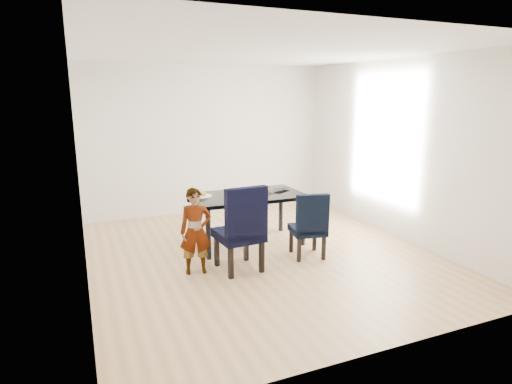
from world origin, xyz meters
name	(u,v)px	position (x,y,z in m)	size (l,w,h in m)	color
floor	(262,255)	(0.00, 0.00, -0.01)	(4.50, 5.00, 0.01)	tan
ceiling	(262,50)	(0.00, 0.00, 2.71)	(4.50, 5.00, 0.01)	white
wall_back	(207,140)	(0.00, 2.50, 1.35)	(4.50, 0.01, 2.70)	white
wall_front	(389,200)	(0.00, -2.50, 1.35)	(4.50, 0.01, 2.70)	silver
wall_left	(77,170)	(-2.25, 0.00, 1.35)	(0.01, 5.00, 2.70)	white
wall_right	(398,150)	(2.25, 0.00, 1.35)	(0.01, 5.00, 2.70)	beige
dining_table	(248,219)	(0.00, 0.50, 0.38)	(1.60, 0.90, 0.75)	black
chair_left	(239,227)	(-0.46, -0.34, 0.55)	(0.53, 0.55, 1.11)	black
chair_right	(308,224)	(0.56, -0.28, 0.45)	(0.44, 0.45, 0.91)	black
child	(196,231)	(-0.99, -0.24, 0.54)	(0.39, 0.26, 1.07)	#EB4513
plate	(202,196)	(-0.65, 0.64, 0.76)	(0.27, 0.27, 0.02)	white
sandwich	(202,194)	(-0.66, 0.62, 0.79)	(0.15, 0.07, 0.06)	#B28D3F
laptop	(279,189)	(0.55, 0.59, 0.76)	(0.30, 0.19, 0.02)	black
cable_tangle	(268,194)	(0.27, 0.41, 0.75)	(0.15, 0.15, 0.01)	black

